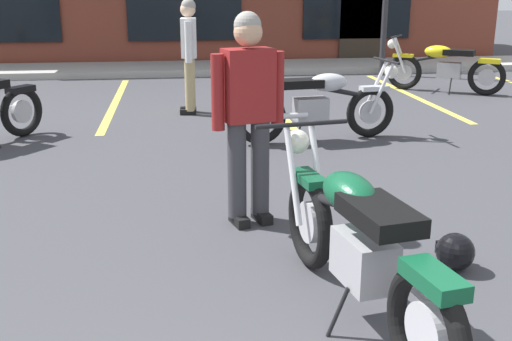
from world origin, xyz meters
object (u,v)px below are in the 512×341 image
Objects in this scene: motorcycle_red_sportbike at (319,104)px; person_near_building at (248,107)px; motorcycle_foreground_classic at (357,242)px; person_in_black_shirt at (189,50)px; motorcycle_black_cruiser at (444,66)px; helmet_on_pavement at (455,252)px.

person_near_building reaches higher than motorcycle_red_sportbike.
person_in_black_shirt is at bearing 97.19° from motorcycle_foreground_classic.
motorcycle_black_cruiser is (3.79, 7.39, 0.00)m from motorcycle_foreground_classic.
motorcycle_foreground_classic and motorcycle_red_sportbike have the same top height.
helmet_on_pavement is at bearing -88.53° from motorcycle_red_sportbike.
motorcycle_red_sportbike is at bearing -133.34° from motorcycle_black_cruiser.
motorcycle_foreground_classic is at bearing -82.81° from person_in_black_shirt.
person_in_black_shirt is (-4.55, -1.32, 0.49)m from motorcycle_black_cruiser.
person_near_building is at bearing 105.39° from motorcycle_foreground_classic.
helmet_on_pavement is (-2.94, -6.89, -0.33)m from motorcycle_black_cruiser.
motorcycle_foreground_classic is 8.07× the size of helmet_on_pavement.
motorcycle_foreground_classic reaches higher than helmet_on_pavement.
person_near_building reaches higher than motorcycle_black_cruiser.
motorcycle_foreground_classic is at bearing -100.24° from motorcycle_red_sportbike.
motorcycle_red_sportbike is (0.75, 4.17, 0.00)m from motorcycle_foreground_classic.
motorcycle_black_cruiser is 7.21m from person_near_building.
motorcycle_black_cruiser is at bearing 16.14° from person_in_black_shirt.
person_in_black_shirt is 5.86m from helmet_on_pavement.
helmet_on_pavement is at bearing 30.20° from motorcycle_foreground_classic.
person_in_black_shirt is at bearing 128.72° from motorcycle_red_sportbike.
person_in_black_shirt reaches higher than helmet_on_pavement.
motorcycle_red_sportbike is 4.42m from motorcycle_black_cruiser.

